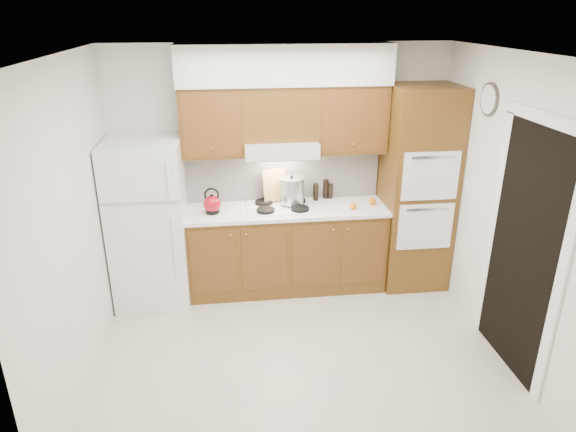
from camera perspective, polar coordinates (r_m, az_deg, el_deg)
The scene contains 26 objects.
floor at distance 4.86m, azimuth 1.29°, elevation -14.67°, with size 3.60×3.60×0.00m, color #BDB6A5.
ceiling at distance 3.91m, azimuth 1.63°, elevation 17.55°, with size 3.60×3.60×0.00m, color white.
wall_back at distance 5.62m, azimuth -0.81°, elevation 5.43°, with size 3.60×0.02×2.60m, color silver.
wall_left at distance 4.35m, azimuth -22.74°, elevation -1.44°, with size 0.02×3.00×2.60m, color silver.
wall_right at distance 4.81m, azimuth 23.18°, elevation 0.68°, with size 0.02×3.00×2.60m, color silver.
fridge at distance 5.46m, azimuth -15.18°, elevation -0.79°, with size 0.75×0.72×1.72m, color white.
base_cabinets at distance 5.65m, azimuth -0.18°, elevation -3.72°, with size 2.11×0.60×0.90m, color brown.
countertop at distance 5.45m, azimuth -0.17°, elevation 0.69°, with size 2.13×0.62×0.04m, color white.
backsplash at distance 5.63m, azimuth -0.54°, elevation 4.62°, with size 2.11×0.03×0.56m, color white.
oven_cabinet at distance 5.71m, azimuth 14.10°, elevation 2.93°, with size 0.70×0.65×2.20m, color brown.
upper_cab_left at distance 5.30m, azimuth -8.48°, elevation 10.31°, with size 0.63×0.33×0.70m, color brown.
upper_cab_right at distance 5.45m, azimuth 6.98°, elevation 10.71°, with size 0.73×0.33×0.70m, color brown.
range_hood at distance 5.33m, azimuth -0.83°, elevation 7.57°, with size 0.75×0.45×0.15m, color silver.
upper_cab_over_hood at distance 5.31m, azimuth -0.92°, elevation 11.39°, with size 0.75×0.33×0.55m, color brown.
soffit at distance 5.23m, azimuth -0.37°, elevation 16.49°, with size 2.13×0.36×0.40m, color silver.
cooktop at distance 5.46m, azimuth -0.72°, elevation 1.00°, with size 0.74×0.50×0.01m, color white.
doorway at distance 4.62m, azimuth 24.66°, elevation -3.79°, with size 0.02×0.90×2.10m, color black.
wall_clock at distance 5.06m, azimuth 21.45°, elevation 11.97°, with size 0.30×0.30×0.02m, color #3F3833.
kettle at distance 5.33m, azimuth -8.43°, elevation 1.32°, with size 0.18×0.18×0.18m, color maroon.
cutting_board at distance 5.54m, azimuth -1.48°, elevation 3.46°, with size 0.26×0.02×0.35m, color tan.
stock_pot at distance 5.48m, azimuth 0.40°, elevation 2.84°, with size 0.26×0.26×0.27m, color #B9B9BE.
condiment_a at distance 5.72m, azimuth 4.21°, elevation 3.02°, with size 0.06×0.06×0.21m, color black.
condiment_b at distance 5.65m, azimuth 3.10°, elevation 2.70°, with size 0.06×0.06×0.19m, color black.
condiment_c at distance 5.73m, azimuth 4.72°, elevation 2.76°, with size 0.06×0.06×0.16m, color black.
orange_near at distance 5.61m, azimuth 9.34°, elevation 1.64°, with size 0.08×0.08×0.08m, color orange.
orange_far at distance 5.45m, azimuth 7.24°, elevation 1.12°, with size 0.07×0.07×0.07m, color orange.
Camera 1 is at (-0.59, -3.85, 2.90)m, focal length 32.00 mm.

